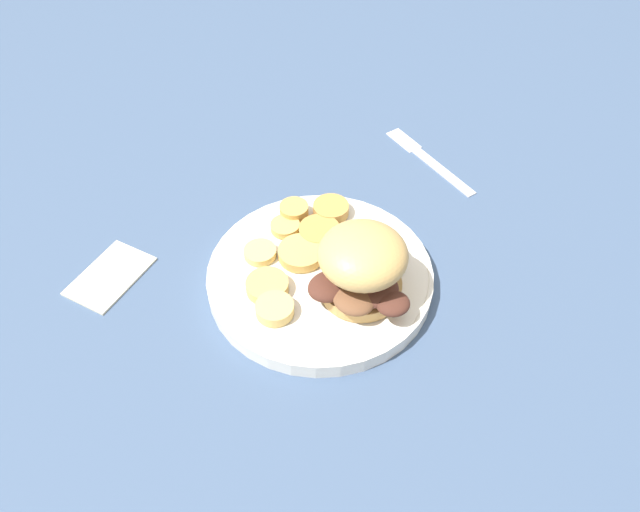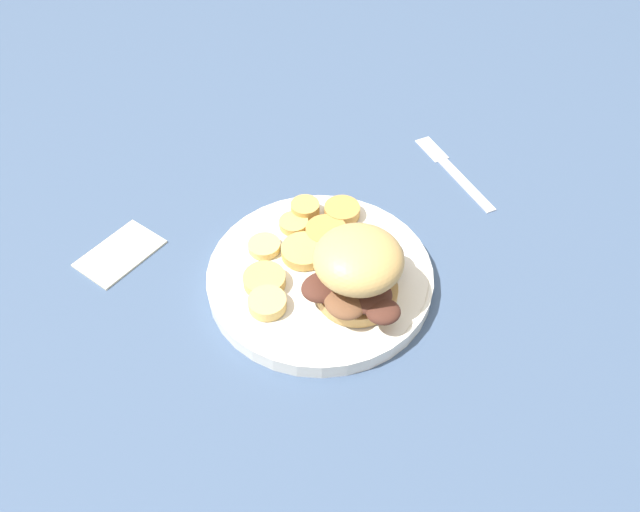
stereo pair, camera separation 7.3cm
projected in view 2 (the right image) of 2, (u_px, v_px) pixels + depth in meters
name	position (u px, v px, depth m)	size (l,w,h in m)	color
ground_plane	(320.00, 282.00, 0.76)	(4.00, 4.00, 0.00)	#3D5170
dinner_plate	(320.00, 275.00, 0.75)	(0.27, 0.27, 0.02)	white
sandwich	(358.00, 270.00, 0.69)	(0.13, 0.14, 0.09)	tan
potato_round_0	(264.00, 280.00, 0.73)	(0.05, 0.05, 0.01)	tan
potato_round_1	(304.00, 251.00, 0.76)	(0.06, 0.06, 0.01)	tan
potato_round_2	(305.00, 209.00, 0.81)	(0.04, 0.04, 0.02)	tan
potato_round_3	(267.00, 303.00, 0.70)	(0.04, 0.04, 0.01)	#DBB766
potato_round_4	(342.00, 211.00, 0.81)	(0.05, 0.05, 0.01)	#BC8942
potato_round_5	(326.00, 232.00, 0.78)	(0.05, 0.05, 0.01)	#BC8942
potato_round_6	(294.00, 223.00, 0.79)	(0.04, 0.04, 0.01)	tan
potato_round_7	(264.00, 246.00, 0.77)	(0.04, 0.04, 0.01)	#DBB766
fork	(453.00, 171.00, 0.90)	(0.14, 0.14, 0.00)	silver
napkin	(120.00, 253.00, 0.79)	(0.10, 0.07, 0.01)	beige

